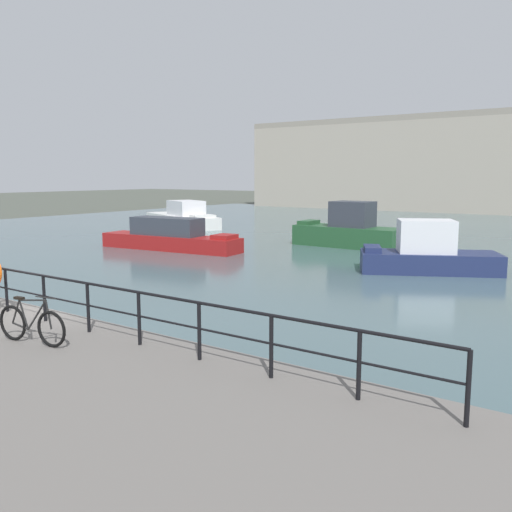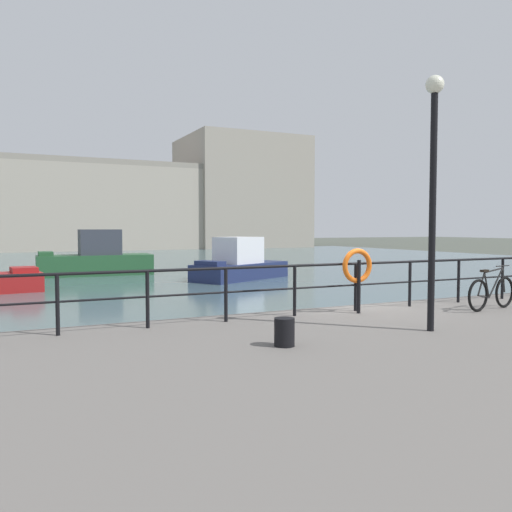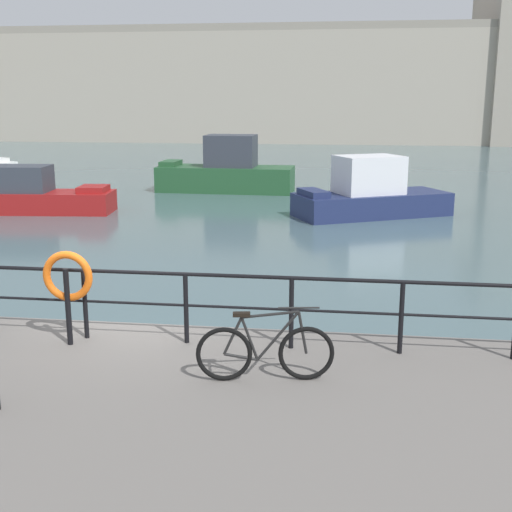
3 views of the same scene
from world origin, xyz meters
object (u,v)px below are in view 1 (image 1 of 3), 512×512
Objects in this scene: moored_white_yacht at (348,231)px; moored_harbor_tender at (427,253)px; moored_cabin_cruiser at (170,237)px; parked_bicycle at (31,324)px; moored_green_narrowboat at (183,217)px.

moored_harbor_tender is at bearing 139.69° from moored_white_yacht.
parked_bicycle is (12.88, -17.19, 0.66)m from moored_cabin_cruiser.
moored_green_narrowboat is at bearing 123.98° from moored_cabin_cruiser.
parked_bicycle is at bearing 102.94° from moored_white_yacht.
moored_white_yacht is at bearing -68.95° from moored_harbor_tender.
parked_bicycle reaches higher than moored_cabin_cruiser.
moored_white_yacht is at bearing 36.61° from moored_cabin_cruiser.
parked_bicycle is at bearing -58.92° from moored_cabin_cruiser.
moored_green_narrowboat is at bearing -11.82° from moored_white_yacht.
moored_harbor_tender is (24.19, -10.21, 0.06)m from moored_green_narrowboat.
moored_green_narrowboat reaches higher than parked_bicycle.
moored_cabin_cruiser is at bearing 117.59° from parked_bicycle.
parked_bicycle is at bearing 57.04° from moored_harbor_tender.
parked_bicycle is (-1.87, -18.34, 0.56)m from moored_harbor_tender.
moored_white_yacht is 3.81× the size of parked_bicycle.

